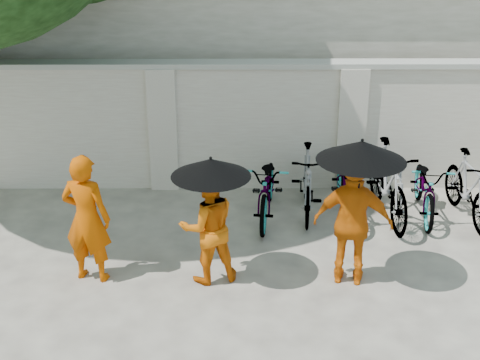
{
  "coord_description": "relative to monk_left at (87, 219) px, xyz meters",
  "views": [
    {
      "loc": [
        0.17,
        -7.02,
        4.46
      ],
      "look_at": [
        0.22,
        0.82,
        1.1
      ],
      "focal_mm": 50.0,
      "sensor_mm": 36.0,
      "label": 1
    }
  ],
  "objects": [
    {
      "name": "ground",
      "position": [
        1.65,
        -0.27,
        -0.83
      ],
      "size": [
        80.0,
        80.0,
        0.0
      ],
      "primitive_type": "plane",
      "color": "#B2AB95"
    },
    {
      "name": "compound_wall",
      "position": [
        2.65,
        2.93,
        0.17
      ],
      "size": [
        20.0,
        0.3,
        2.0
      ],
      "primitive_type": "cube",
      "color": "beige",
      "rests_on": "ground"
    },
    {
      "name": "building_behind",
      "position": [
        3.65,
        6.73,
        0.77
      ],
      "size": [
        14.0,
        6.0,
        3.2
      ],
      "primitive_type": "cube",
      "color": "beige",
      "rests_on": "ground"
    },
    {
      "name": "monk_left",
      "position": [
        0.0,
        0.0,
        0.0
      ],
      "size": [
        0.68,
        0.53,
        1.66
      ],
      "primitive_type": "imported",
      "rotation": [
        0.0,
        0.0,
        2.91
      ],
      "color": "#BD4800",
      "rests_on": "ground"
    },
    {
      "name": "monk_center",
      "position": [
        1.48,
        -0.04,
        -0.09
      ],
      "size": [
        0.84,
        0.74,
        1.47
      ],
      "primitive_type": "imported",
      "rotation": [
        0.0,
        0.0,
        3.42
      ],
      "color": "#D55F08",
      "rests_on": "ground"
    },
    {
      "name": "parasol_center",
      "position": [
        1.53,
        -0.12,
        0.72
      ],
      "size": [
        0.94,
        0.94,
        0.82
      ],
      "color": "black",
      "rests_on": "ground"
    },
    {
      "name": "monk_right",
      "position": [
        3.23,
        -0.1,
        -0.02
      ],
      "size": [
        1.01,
        0.59,
        1.62
      ],
      "primitive_type": "imported",
      "rotation": [
        0.0,
        0.0,
        2.93
      ],
      "color": "#D0600A",
      "rests_on": "ground"
    },
    {
      "name": "parasol_right",
      "position": [
        3.25,
        -0.18,
        0.94
      ],
      "size": [
        1.04,
        1.04,
        0.97
      ],
      "color": "black",
      "rests_on": "ground"
    },
    {
      "name": "bike_0",
      "position": [
        2.29,
        1.72,
        -0.35
      ],
      "size": [
        0.85,
        1.87,
        0.95
      ],
      "primitive_type": "imported",
      "rotation": [
        0.0,
        0.0,
        -0.12
      ],
      "color": "gray",
      "rests_on": "ground"
    },
    {
      "name": "bike_1",
      "position": [
        2.88,
        1.85,
        -0.32
      ],
      "size": [
        0.61,
        1.74,
        1.03
      ],
      "primitive_type": "imported",
      "rotation": [
        0.0,
        0.0,
        -0.08
      ],
      "color": "gray",
      "rests_on": "ground"
    },
    {
      "name": "bike_2",
      "position": [
        3.47,
        1.78,
        -0.34
      ],
      "size": [
        0.71,
        1.87,
        0.97
      ],
      "primitive_type": "imported",
      "rotation": [
        0.0,
        0.0,
        -0.03
      ],
      "color": "gray",
      "rests_on": "ground"
    },
    {
      "name": "bike_3",
      "position": [
        4.05,
        1.69,
        -0.26
      ],
      "size": [
        0.67,
        1.94,
        1.15
      ],
      "primitive_type": "imported",
      "rotation": [
        0.0,
        0.0,
        0.07
      ],
      "color": "gray",
      "rests_on": "ground"
    },
    {
      "name": "bike_4",
      "position": [
        4.64,
        1.78,
        -0.38
      ],
      "size": [
        0.79,
        1.76,
        0.9
      ],
      "primitive_type": "imported",
      "rotation": [
        0.0,
        0.0,
        -0.12
      ],
      "color": "gray",
      "rests_on": "ground"
    },
    {
      "name": "bike_5",
      "position": [
        5.23,
        1.62,
        -0.32
      ],
      "size": [
        0.63,
        1.72,
        1.01
      ],
      "primitive_type": "imported",
      "rotation": [
        0.0,
        0.0,
        0.09
      ],
      "color": "gray",
      "rests_on": "ground"
    }
  ]
}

